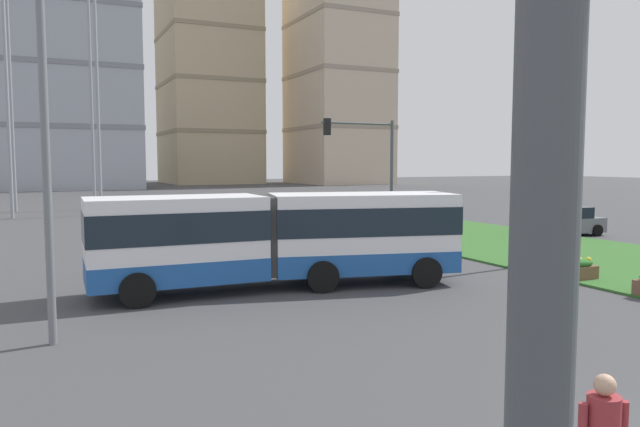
% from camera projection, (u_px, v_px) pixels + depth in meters
% --- Properties ---
extents(articulated_bus, '(11.93, 4.11, 3.00)m').
position_uv_depth(articulated_bus, '(279.00, 237.00, 19.10)').
color(articulated_bus, white).
rests_on(articulated_bus, ground).
extents(car_grey_wagon, '(4.54, 2.32, 1.58)m').
position_uv_depth(car_grey_wagon, '(564.00, 222.00, 32.83)').
color(car_grey_wagon, slate).
rests_on(car_grey_wagon, ground).
extents(flower_planter_3, '(1.10, 0.56, 0.74)m').
position_uv_depth(flower_planter_3, '(581.00, 269.00, 20.30)').
color(flower_planter_3, brown).
rests_on(flower_planter_3, grass_median).
extents(traffic_light_far_right, '(4.02, 0.28, 6.13)m').
position_uv_depth(traffic_light_far_right, '(370.00, 158.00, 29.73)').
color(traffic_light_far_right, '#474C51').
rests_on(traffic_light_far_right, ground).
extents(streetlight_left, '(0.70, 0.28, 9.28)m').
position_uv_depth(streetlight_left, '(44.00, 114.00, 12.85)').
color(streetlight_left, slate).
rests_on(streetlight_left, ground).
extents(streetlight_median, '(0.70, 0.28, 9.76)m').
position_uv_depth(streetlight_median, '(555.00, 129.00, 23.55)').
color(streetlight_median, slate).
rests_on(streetlight_median, ground).
extents(apartment_tower_westcentre, '(19.88, 16.08, 51.93)m').
position_uv_depth(apartment_tower_westcentre, '(65.00, 13.00, 87.92)').
color(apartment_tower_westcentre, '#9EA3AD').
rests_on(apartment_tower_westcentre, ground).
extents(apartment_tower_centre, '(16.30, 19.93, 54.85)m').
position_uv_depth(apartment_tower_centre, '(207.00, 37.00, 112.30)').
color(apartment_tower_centre, tan).
rests_on(apartment_tower_centre, ground).
extents(apartment_tower_eastcentre, '(14.71, 19.46, 39.52)m').
position_uv_depth(apartment_tower_eastcentre, '(337.00, 77.00, 111.36)').
color(apartment_tower_eastcentre, '#C6B299').
rests_on(apartment_tower_eastcentre, ground).
extents(transmission_pylon, '(9.00, 6.24, 28.70)m').
position_uv_depth(transmission_pylon, '(49.00, 8.00, 45.43)').
color(transmission_pylon, gray).
rests_on(transmission_pylon, ground).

